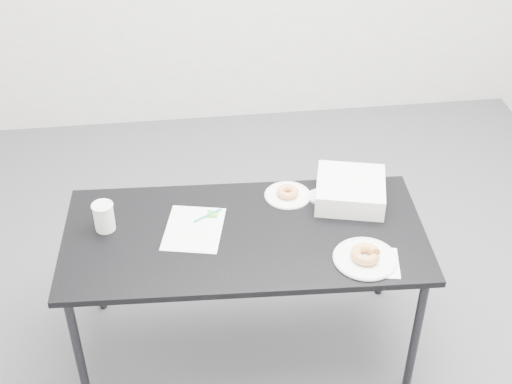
{
  "coord_description": "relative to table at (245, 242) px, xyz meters",
  "views": [
    {
      "loc": [
        -0.4,
        -2.42,
        2.61
      ],
      "look_at": [
        -0.09,
        0.02,
        0.78
      ],
      "focal_mm": 50.0,
      "sensor_mm": 36.0,
      "label": 1
    }
  ],
  "objects": [
    {
      "name": "floor",
      "position": [
        0.16,
        0.14,
        -0.64
      ],
      "size": [
        4.0,
        4.0,
        0.0
      ],
      "primitive_type": "plane",
      "color": "#4C4C51",
      "rests_on": "ground"
    },
    {
      "name": "table",
      "position": [
        0.0,
        0.0,
        0.0
      ],
      "size": [
        1.55,
        0.79,
        0.69
      ],
      "rotation": [
        0.0,
        0.0,
        -0.05
      ],
      "color": "black",
      "rests_on": "floor"
    },
    {
      "name": "scorecard",
      "position": [
        -0.21,
        0.05,
        0.05
      ],
      "size": [
        0.3,
        0.34,
        0.0
      ],
      "primitive_type": "cube",
      "rotation": [
        0.0,
        0.0,
        -0.22
      ],
      "color": "white",
      "rests_on": "table"
    },
    {
      "name": "logo_patch",
      "position": [
        -0.12,
        0.14,
        0.06
      ],
      "size": [
        0.06,
        0.06,
        0.0
      ],
      "primitive_type": "cube",
      "rotation": [
        0.0,
        0.0,
        -0.22
      ],
      "color": "green",
      "rests_on": "scorecard"
    },
    {
      "name": "pen",
      "position": [
        -0.15,
        0.13,
        0.06
      ],
      "size": [
        0.12,
        0.08,
        0.01
      ],
      "primitive_type": "cylinder",
      "rotation": [
        0.0,
        1.57,
        0.53
      ],
      "color": "#0D9179",
      "rests_on": "scorecard"
    },
    {
      "name": "napkin",
      "position": [
        0.5,
        -0.25,
        0.05
      ],
      "size": [
        0.21,
        0.21,
        0.0
      ],
      "primitive_type": "cube",
      "rotation": [
        0.0,
        0.0,
        -0.19
      ],
      "color": "white",
      "rests_on": "table"
    },
    {
      "name": "plate_near",
      "position": [
        0.46,
        -0.23,
        0.06
      ],
      "size": [
        0.26,
        0.26,
        0.01
      ],
      "primitive_type": "cylinder",
      "color": "white",
      "rests_on": "napkin"
    },
    {
      "name": "donut_near",
      "position": [
        0.46,
        -0.23,
        0.08
      ],
      "size": [
        0.15,
        0.15,
        0.04
      ],
      "primitive_type": "torus",
      "rotation": [
        0.0,
        0.0,
        -0.33
      ],
      "color": "#C8853F",
      "rests_on": "plate_near"
    },
    {
      "name": "plate_far",
      "position": [
        0.22,
        0.23,
        0.06
      ],
      "size": [
        0.21,
        0.21,
        0.01
      ],
      "primitive_type": "cylinder",
      "color": "white",
      "rests_on": "table"
    },
    {
      "name": "donut_far",
      "position": [
        0.22,
        0.23,
        0.07
      ],
      "size": [
        0.11,
        0.11,
        0.03
      ],
      "primitive_type": "torus",
      "rotation": [
        0.0,
        0.0,
        -0.18
      ],
      "color": "#C8853F",
      "rests_on": "plate_far"
    },
    {
      "name": "coffee_cup",
      "position": [
        -0.58,
        0.1,
        0.12
      ],
      "size": [
        0.08,
        0.08,
        0.13
      ],
      "primitive_type": "cylinder",
      "color": "white",
      "rests_on": "table"
    },
    {
      "name": "cup_lid",
      "position": [
        0.35,
        0.2,
        0.06
      ],
      "size": [
        0.1,
        0.1,
        0.01
      ],
      "primitive_type": "cylinder",
      "color": "silver",
      "rests_on": "table"
    },
    {
      "name": "bakery_box",
      "position": [
        0.49,
        0.17,
        0.1
      ],
      "size": [
        0.36,
        0.36,
        0.1
      ],
      "primitive_type": "cube",
      "rotation": [
        0.0,
        0.0,
        -0.25
      ],
      "color": "white",
      "rests_on": "table"
    }
  ]
}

